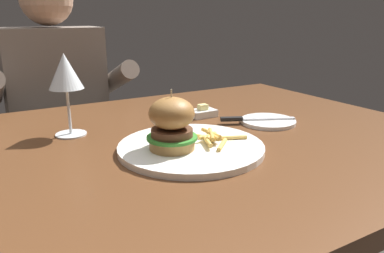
% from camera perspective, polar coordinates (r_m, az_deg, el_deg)
% --- Properties ---
extents(dining_table, '(1.42, 0.97, 0.74)m').
position_cam_1_polar(dining_table, '(0.90, -4.80, -7.18)').
color(dining_table, '#56331C').
rests_on(dining_table, ground).
extents(main_plate, '(0.32, 0.32, 0.01)m').
position_cam_1_polar(main_plate, '(0.82, -0.15, -3.20)').
color(main_plate, white).
rests_on(main_plate, dining_table).
extents(burger_sandwich, '(0.11, 0.11, 0.13)m').
position_cam_1_polar(burger_sandwich, '(0.78, -3.10, 0.46)').
color(burger_sandwich, '#B78447').
rests_on(burger_sandwich, main_plate).
extents(fries_pile, '(0.12, 0.11, 0.02)m').
position_cam_1_polar(fries_pile, '(0.83, 3.34, -1.65)').
color(fries_pile, '#EABC5B').
rests_on(fries_pile, main_plate).
extents(wine_glass, '(0.08, 0.08, 0.20)m').
position_cam_1_polar(wine_glass, '(0.94, -18.75, 7.59)').
color(wine_glass, silver).
rests_on(wine_glass, dining_table).
extents(bread_plate, '(0.15, 0.15, 0.01)m').
position_cam_1_polar(bread_plate, '(1.05, 11.57, 0.76)').
color(bread_plate, white).
rests_on(bread_plate, dining_table).
extents(table_knife, '(0.19, 0.10, 0.01)m').
position_cam_1_polar(table_knife, '(1.03, 8.94, 1.16)').
color(table_knife, silver).
rests_on(table_knife, bread_plate).
extents(butter_dish, '(0.07, 0.05, 0.04)m').
position_cam_1_polar(butter_dish, '(1.09, 1.65, 2.15)').
color(butter_dish, white).
rests_on(butter_dish, dining_table).
extents(diner_person, '(0.51, 0.36, 1.18)m').
position_cam_1_polar(diner_person, '(1.60, -19.39, -1.10)').
color(diner_person, '#282833').
rests_on(diner_person, ground).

